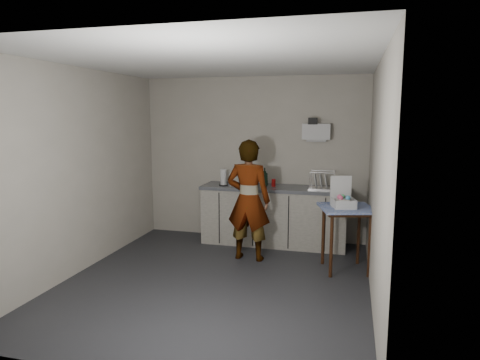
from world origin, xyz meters
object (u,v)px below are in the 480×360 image
(standing_man, at_px, (249,200))
(soda_can, at_px, (274,183))
(dish_rack, at_px, (322,185))
(bakery_box, at_px, (343,201))
(paper_towel, at_px, (223,178))
(kitchen_counter, at_px, (274,217))
(side_table, at_px, (346,215))
(dark_bottle, at_px, (256,177))
(soap_bottle, at_px, (265,177))

(standing_man, relative_size, soda_can, 14.38)
(dish_rack, distance_m, bakery_box, 0.96)
(paper_towel, bearing_deg, dish_rack, 2.80)
(paper_towel, xyz_separation_m, bakery_box, (1.84, -0.83, -0.10))
(kitchen_counter, xyz_separation_m, side_table, (1.10, -0.90, 0.31))
(dark_bottle, bearing_deg, soap_bottle, -12.27)
(soap_bottle, height_order, dish_rack, soap_bottle)
(side_table, height_order, bakery_box, bakery_box)
(kitchen_counter, height_order, bakery_box, bakery_box)
(dish_rack, bearing_deg, paper_towel, -177.20)
(standing_man, xyz_separation_m, soap_bottle, (0.07, 0.77, 0.21))
(side_table, relative_size, standing_man, 0.50)
(kitchen_counter, relative_size, soap_bottle, 7.86)
(soda_can, xyz_separation_m, bakery_box, (1.06, -0.92, -0.04))
(dark_bottle, height_order, paper_towel, dark_bottle)
(dark_bottle, relative_size, paper_towel, 1.05)
(standing_man, bearing_deg, paper_towel, -47.37)
(dark_bottle, bearing_deg, paper_towel, -166.30)
(dark_bottle, bearing_deg, standing_man, -84.28)
(standing_man, distance_m, paper_towel, 0.91)
(soap_bottle, bearing_deg, dark_bottle, 167.73)
(soap_bottle, distance_m, paper_towel, 0.64)
(side_table, height_order, standing_man, standing_man)
(soda_can, xyz_separation_m, dish_rack, (0.73, -0.02, 0.00))
(side_table, distance_m, soda_can, 1.45)
(kitchen_counter, distance_m, bakery_box, 1.49)
(dark_bottle, relative_size, bakery_box, 0.70)
(standing_man, bearing_deg, dish_rack, -137.85)
(kitchen_counter, bearing_deg, standing_man, -105.51)
(side_table, height_order, paper_towel, paper_towel)
(standing_man, distance_m, soap_bottle, 0.81)
(dark_bottle, bearing_deg, bakery_box, -35.08)
(soda_can, xyz_separation_m, paper_towel, (-0.78, -0.09, 0.06))
(soda_can, xyz_separation_m, dark_bottle, (-0.29, 0.02, 0.08))
(dish_rack, bearing_deg, kitchen_counter, 178.12)
(soap_bottle, relative_size, dish_rack, 0.75)
(soap_bottle, xyz_separation_m, paper_towel, (-0.64, -0.09, -0.02))
(paper_towel, height_order, dish_rack, dish_rack)
(soda_can, distance_m, dish_rack, 0.73)
(bakery_box, bearing_deg, kitchen_counter, 121.65)
(soda_can, distance_m, dark_bottle, 0.30)
(paper_towel, bearing_deg, standing_man, -50.38)
(standing_man, bearing_deg, soap_bottle, -91.97)
(standing_man, height_order, dark_bottle, standing_man)
(soap_bottle, height_order, bakery_box, bakery_box)
(kitchen_counter, relative_size, paper_towel, 8.76)
(soap_bottle, relative_size, paper_towel, 1.11)
(soda_can, relative_size, bakery_box, 0.30)
(side_table, bearing_deg, soap_bottle, 128.94)
(dark_bottle, bearing_deg, soda_can, -4.96)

